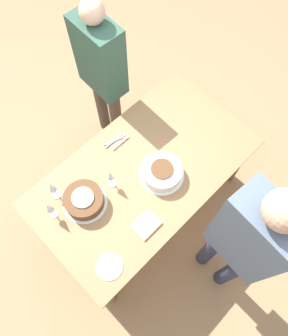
% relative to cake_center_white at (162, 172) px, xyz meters
% --- Properties ---
extents(ground_plane, '(12.00, 12.00, 0.00)m').
position_rel_cake_center_white_xyz_m(ground_plane, '(0.07, -0.11, -0.81)').
color(ground_plane, '#A87F56').
extents(dining_table, '(1.72, 0.97, 0.76)m').
position_rel_cake_center_white_xyz_m(dining_table, '(0.07, -0.11, -0.15)').
color(dining_table, '#9E754C').
rests_on(dining_table, ground_plane).
extents(cake_center_white, '(0.34, 0.34, 0.11)m').
position_rel_cake_center_white_xyz_m(cake_center_white, '(0.00, 0.00, 0.00)').
color(cake_center_white, white).
rests_on(cake_center_white, dining_table).
extents(cake_front_chocolate, '(0.32, 0.32, 0.11)m').
position_rel_cake_center_white_xyz_m(cake_front_chocolate, '(0.55, -0.23, 0.00)').
color(cake_front_chocolate, white).
rests_on(cake_front_chocolate, dining_table).
extents(wine_glass_near, '(0.07, 0.07, 0.20)m').
position_rel_cake_center_white_xyz_m(wine_glass_near, '(0.31, -0.21, 0.09)').
color(wine_glass_near, silver).
rests_on(wine_glass_near, dining_table).
extents(wine_glass_far, '(0.06, 0.06, 0.20)m').
position_rel_cake_center_white_xyz_m(wine_glass_far, '(0.76, -0.32, 0.09)').
color(wine_glass_far, silver).
rests_on(wine_glass_far, dining_table).
extents(wine_glass_extra, '(0.06, 0.06, 0.21)m').
position_rel_cake_center_white_xyz_m(wine_glass_extra, '(0.65, -0.42, 0.10)').
color(wine_glass_extra, silver).
rests_on(wine_glass_extra, dining_table).
extents(dessert_plate_right, '(0.18, 0.18, 0.01)m').
position_rel_cake_center_white_xyz_m(dessert_plate_right, '(0.72, 0.22, -0.05)').
color(dessert_plate_right, white).
rests_on(dessert_plate_right, dining_table).
extents(fork_pile, '(0.20, 0.10, 0.01)m').
position_rel_cake_center_white_xyz_m(fork_pile, '(0.05, -0.44, -0.04)').
color(fork_pile, silver).
rests_on(fork_pile, dining_table).
extents(napkin_stack, '(0.18, 0.14, 0.02)m').
position_rel_cake_center_white_xyz_m(napkin_stack, '(0.35, 0.19, -0.04)').
color(napkin_stack, silver).
rests_on(napkin_stack, dining_table).
extents(person_cutting, '(0.24, 0.41, 1.58)m').
position_rel_cake_center_white_xyz_m(person_cutting, '(-0.26, -0.93, 0.14)').
color(person_cutting, '#4C4238').
rests_on(person_cutting, ground_plane).
extents(person_watching, '(0.26, 0.42, 1.78)m').
position_rel_cake_center_white_xyz_m(person_watching, '(0.07, 0.73, 0.26)').
color(person_watching, '#2D334C').
rests_on(person_watching, ground_plane).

